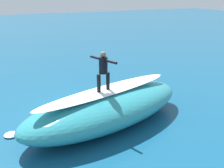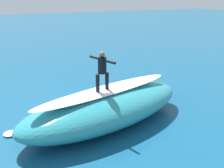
{
  "view_description": "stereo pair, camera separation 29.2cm",
  "coord_description": "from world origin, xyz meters",
  "px_view_note": "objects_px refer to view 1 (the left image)",
  "views": [
    {
      "loc": [
        4.48,
        11.77,
        5.51
      ],
      "look_at": [
        -1.16,
        0.27,
        1.21
      ],
      "focal_mm": 45.09,
      "sensor_mm": 36.0,
      "label": 1
    },
    {
      "loc": [
        4.22,
        11.9,
        5.51
      ],
      "look_at": [
        -1.16,
        0.27,
        1.21
      ],
      "focal_mm": 45.09,
      "sensor_mm": 36.0,
      "label": 2
    }
  ],
  "objects_px": {
    "surfer_riding": "(103,68)",
    "surfer_paddling": "(120,90)",
    "surfboard_riding": "(104,91)",
    "surfboard_paddling": "(118,93)"
  },
  "relations": [
    {
      "from": "surfer_riding",
      "to": "surfer_paddling",
      "type": "bearing_deg",
      "value": -143.9
    },
    {
      "from": "surfboard_riding",
      "to": "surfer_paddling",
      "type": "xyz_separation_m",
      "value": [
        -2.41,
        -3.14,
        -1.32
      ]
    },
    {
      "from": "surfer_riding",
      "to": "surfboard_paddling",
      "type": "xyz_separation_m",
      "value": [
        -2.29,
        -3.08,
        -2.48
      ]
    },
    {
      "from": "surfboard_riding",
      "to": "surfboard_paddling",
      "type": "xyz_separation_m",
      "value": [
        -2.29,
        -3.08,
        -1.49
      ]
    },
    {
      "from": "surfer_riding",
      "to": "surfboard_paddling",
      "type": "height_order",
      "value": "surfer_riding"
    },
    {
      "from": "surfboard_paddling",
      "to": "surfer_paddling",
      "type": "distance_m",
      "value": 0.22
    },
    {
      "from": "surfboard_riding",
      "to": "surfer_riding",
      "type": "bearing_deg",
      "value": 78.09
    },
    {
      "from": "surfboard_paddling",
      "to": "surfer_paddling",
      "type": "bearing_deg",
      "value": -180.0
    },
    {
      "from": "surfboard_riding",
      "to": "surfboard_paddling",
      "type": "height_order",
      "value": "surfboard_riding"
    },
    {
      "from": "surfboard_riding",
      "to": "surfboard_paddling",
      "type": "bearing_deg",
      "value": -143.06
    }
  ]
}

